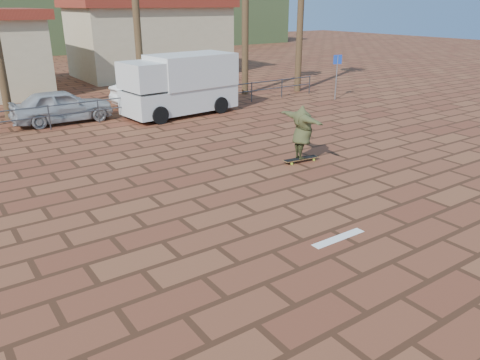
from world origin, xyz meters
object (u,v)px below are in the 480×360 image
Objects in this scene: car_silver at (62,106)px; longboard at (301,159)px; campervan at (180,84)px; car_white at (156,90)px; skateboarder at (302,132)px.

longboard is at bearing -152.80° from car_silver.
campervan reaches higher than car_white.
car_white is at bearing 96.05° from longboard.
car_white is at bearing 4.77° from skateboarder.
campervan is at bearing 95.85° from longboard.
longboard is 0.29× the size of car_white.
longboard is 0.24× the size of campervan.
campervan is (0.15, 8.32, 1.29)m from longboard.
skateboarder reaches higher than car_white.
car_silver reaches higher than longboard.
car_white is (4.88, 1.10, 0.02)m from car_silver.
campervan is 2.68m from car_white.
longboard is 0.31× the size of car_silver.
campervan reaches higher than skateboarder.
campervan is (0.15, 8.32, 0.42)m from skateboarder.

